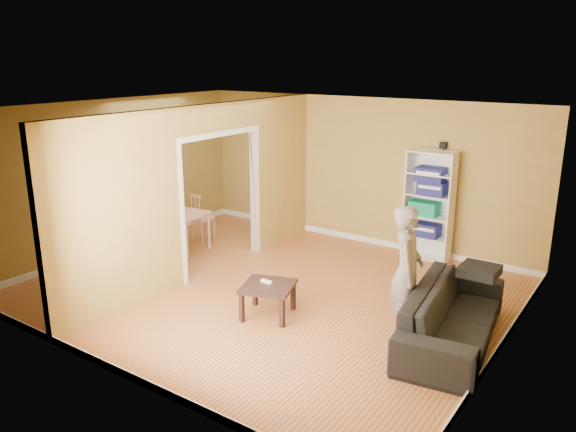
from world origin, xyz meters
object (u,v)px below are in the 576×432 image
at_px(person, 408,260).
at_px(chair_near, 149,230).
at_px(bookshelf, 430,205).
at_px(chair_far, 203,217).
at_px(dining_table, 174,216).
at_px(chair_left, 141,219).
at_px(coffee_table, 268,290).
at_px(sofa, 453,307).

height_order(person, chair_near, person).
distance_m(bookshelf, chair_far, 4.04).
height_order(dining_table, chair_near, chair_near).
xyz_separation_m(dining_table, chair_near, (0.03, -0.61, -0.09)).
relative_size(chair_left, chair_near, 0.87).
height_order(chair_left, chair_near, chair_near).
bearing_deg(coffee_table, sofa, 17.34).
height_order(person, dining_table, person).
bearing_deg(chair_left, dining_table, 113.81).
xyz_separation_m(chair_left, chair_near, (0.80, -0.54, 0.07)).
distance_m(bookshelf, coffee_table, 3.45).
bearing_deg(chair_left, sofa, 104.21).
distance_m(person, chair_near, 4.55).
bearing_deg(bookshelf, chair_near, -144.38).
xyz_separation_m(sofa, dining_table, (-5.12, 0.50, 0.16)).
bearing_deg(chair_far, dining_table, 93.42).
distance_m(chair_near, chair_far, 1.27).
distance_m(dining_table, chair_far, 0.68).
xyz_separation_m(person, bookshelf, (-0.75, 2.69, -0.03)).
xyz_separation_m(chair_near, chair_far, (0.03, 1.27, -0.07)).
relative_size(coffee_table, dining_table, 0.59).
distance_m(coffee_table, dining_table, 3.15).
bearing_deg(chair_far, person, 172.60).
distance_m(sofa, bookshelf, 2.95).
relative_size(bookshelf, chair_left, 2.06).
relative_size(dining_table, chair_far, 1.22).
bearing_deg(chair_near, person, 23.90).
relative_size(dining_table, chair_near, 1.06).
relative_size(person, chair_near, 1.84).
bearing_deg(chair_far, coffee_table, 155.28).
height_order(bookshelf, dining_table, bookshelf).
distance_m(person, bookshelf, 2.80).
xyz_separation_m(sofa, chair_far, (-5.06, 1.16, 0.01)).
relative_size(sofa, coffee_table, 3.57).
distance_m(person, chair_left, 5.37).
bearing_deg(chair_near, coffee_table, 12.35).
xyz_separation_m(bookshelf, chair_near, (-3.78, -2.71, -0.40)).
xyz_separation_m(dining_table, chair_left, (-0.77, -0.07, -0.16)).
height_order(chair_near, chair_far, chair_near).
bearing_deg(person, chair_left, 65.08).
relative_size(coffee_table, chair_near, 0.63).
xyz_separation_m(chair_left, chair_far, (0.83, 0.73, 0.00)).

